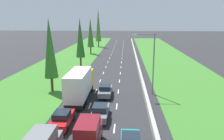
# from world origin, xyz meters

# --- Properties ---
(ground_plane) EXTENTS (300.00, 300.00, 0.00)m
(ground_plane) POSITION_xyz_m (0.00, 60.00, 0.00)
(ground_plane) COLOR #28282B
(ground_plane) RESTS_ON ground
(grass_verge_left) EXTENTS (14.00, 140.00, 0.04)m
(grass_verge_left) POSITION_xyz_m (-12.65, 60.00, 0.02)
(grass_verge_left) COLOR #387528
(grass_verge_left) RESTS_ON ground
(grass_verge_right) EXTENTS (14.00, 140.00, 0.04)m
(grass_verge_right) POSITION_xyz_m (14.35, 60.00, 0.02)
(grass_verge_right) COLOR #387528
(grass_verge_right) RESTS_ON ground
(median_barrier) EXTENTS (0.44, 120.00, 0.85)m
(median_barrier) POSITION_xyz_m (5.70, 60.00, 0.42)
(median_barrier) COLOR #9E9B93
(median_barrier) RESTS_ON ground
(lane_markings) EXTENTS (3.64, 116.00, 0.01)m
(lane_markings) POSITION_xyz_m (0.00, 60.00, 0.01)
(lane_markings) COLOR white
(lane_markings) RESTS_ON ground
(maroon_van_centre_lane) EXTENTS (1.96, 4.90, 2.82)m
(maroon_van_centre_lane) POSITION_xyz_m (-0.22, 16.88, 1.40)
(maroon_van_centre_lane) COLOR maroon
(maroon_van_centre_lane) RESTS_ON ground
(grey_sedan_centre_lane) EXTENTS (1.82, 4.50, 1.64)m
(grey_sedan_centre_lane) POSITION_xyz_m (0.04, 23.29, 0.81)
(grey_sedan_centre_lane) COLOR slate
(grey_sedan_centre_lane) RESTS_ON ground
(grey_sedan_centre_lane_fourth) EXTENTS (1.82, 4.50, 1.64)m
(grey_sedan_centre_lane_fourth) POSITION_xyz_m (-0.08, 30.93, 0.81)
(grey_sedan_centre_lane_fourth) COLOR slate
(grey_sedan_centre_lane_fourth) RESTS_ON ground
(red_sedan_left_lane) EXTENTS (1.82, 4.50, 1.64)m
(red_sedan_left_lane) POSITION_xyz_m (-3.71, 21.25, 0.81)
(red_sedan_left_lane) COLOR red
(red_sedan_left_lane) RESTS_ON ground
(white_box_truck_left_lane) EXTENTS (2.46, 9.40, 4.18)m
(white_box_truck_left_lane) POSITION_xyz_m (-3.42, 29.25, 2.18)
(white_box_truck_left_lane) COLOR black
(white_box_truck_left_lane) RESTS_ON ground
(poplar_tree_second) EXTENTS (2.08, 2.08, 11.20)m
(poplar_tree_second) POSITION_xyz_m (-8.51, 32.71, 6.65)
(poplar_tree_second) COLOR #4C3823
(poplar_tree_second) RESTS_ON ground
(poplar_tree_third) EXTENTS (2.08, 2.08, 11.18)m
(poplar_tree_third) POSITION_xyz_m (-7.74, 51.50, 6.64)
(poplar_tree_third) COLOR #4C3823
(poplar_tree_third) RESTS_ON ground
(poplar_tree_fourth) EXTENTS (2.08, 2.08, 11.40)m
(poplar_tree_fourth) POSITION_xyz_m (-8.38, 70.99, 6.75)
(poplar_tree_fourth) COLOR #4C3823
(poplar_tree_fourth) RESTS_ON ground
(poplar_tree_fifth) EXTENTS (2.17, 2.17, 14.65)m
(poplar_tree_fifth) POSITION_xyz_m (-8.07, 89.18, 8.38)
(poplar_tree_fifth) COLOR #4C3823
(poplar_tree_fifth) RESTS_ON ground
(street_light_mast) EXTENTS (3.20, 0.28, 9.00)m
(street_light_mast) POSITION_xyz_m (6.51, 32.14, 5.23)
(street_light_mast) COLOR gray
(street_light_mast) RESTS_ON ground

